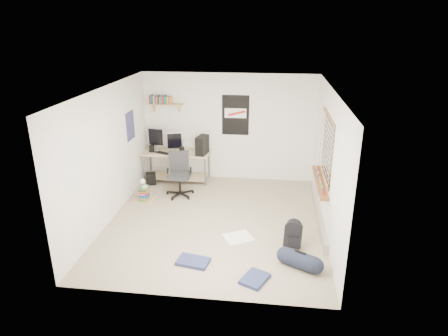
# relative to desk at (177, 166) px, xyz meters

# --- Properties ---
(floor) EXTENTS (4.00, 4.50, 0.01)m
(floor) POSITION_rel_desk_xyz_m (1.20, -1.94, -0.37)
(floor) COLOR gray
(floor) RESTS_ON ground
(ceiling) EXTENTS (4.00, 4.50, 0.01)m
(ceiling) POSITION_rel_desk_xyz_m (1.20, -1.94, 2.14)
(ceiling) COLOR white
(ceiling) RESTS_ON ground
(back_wall) EXTENTS (4.00, 0.01, 2.50)m
(back_wall) POSITION_rel_desk_xyz_m (1.20, 0.32, 0.89)
(back_wall) COLOR silver
(back_wall) RESTS_ON ground
(left_wall) EXTENTS (0.01, 4.50, 2.50)m
(left_wall) POSITION_rel_desk_xyz_m (-0.80, -1.94, 0.89)
(left_wall) COLOR silver
(left_wall) RESTS_ON ground
(right_wall) EXTENTS (0.01, 4.50, 2.50)m
(right_wall) POSITION_rel_desk_xyz_m (3.21, -1.94, 0.89)
(right_wall) COLOR silver
(right_wall) RESTS_ON ground
(desk) EXTENTS (1.59, 0.72, 0.72)m
(desk) POSITION_rel_desk_xyz_m (0.00, 0.00, 0.00)
(desk) COLOR beige
(desk) RESTS_ON floor
(monitor_left) EXTENTS (0.41, 0.17, 0.44)m
(monitor_left) POSITION_rel_desk_xyz_m (-0.47, -0.01, 0.57)
(monitor_left) COLOR #B6B6BC
(monitor_left) RESTS_ON desk
(monitor_right) EXTENTS (0.37, 0.19, 0.39)m
(monitor_right) POSITION_rel_desk_xyz_m (0.03, -0.18, 0.55)
(monitor_right) COLOR #929397
(monitor_right) RESTS_ON desk
(pc_tower) EXTENTS (0.27, 0.44, 0.43)m
(pc_tower) POSITION_rel_desk_xyz_m (0.64, -0.12, 0.57)
(pc_tower) COLOR black
(pc_tower) RESTS_ON desk
(keyboard) EXTENTS (0.41, 0.29, 0.02)m
(keyboard) POSITION_rel_desk_xyz_m (-0.29, -0.17, 0.36)
(keyboard) COLOR black
(keyboard) RESTS_ON desk
(speaker_left) EXTENTS (0.11, 0.11, 0.17)m
(speaker_left) POSITION_rel_desk_xyz_m (-0.55, -0.12, 0.44)
(speaker_left) COLOR black
(speaker_left) RESTS_ON desk
(speaker_right) EXTENTS (0.10, 0.10, 0.18)m
(speaker_right) POSITION_rel_desk_xyz_m (0.18, -0.20, 0.44)
(speaker_right) COLOR black
(speaker_right) RESTS_ON desk
(office_chair) EXTENTS (0.76, 0.76, 0.96)m
(office_chair) POSITION_rel_desk_xyz_m (0.26, -0.85, 0.12)
(office_chair) COLOR #27272A
(office_chair) RESTS_ON floor
(wall_shelf) EXTENTS (0.80, 0.22, 0.24)m
(wall_shelf) POSITION_rel_desk_xyz_m (-0.25, 0.20, 1.42)
(wall_shelf) COLOR tan
(wall_shelf) RESTS_ON back_wall
(poster_back_wall) EXTENTS (0.62, 0.03, 0.92)m
(poster_back_wall) POSITION_rel_desk_xyz_m (1.35, 0.29, 1.19)
(poster_back_wall) COLOR black
(poster_back_wall) RESTS_ON back_wall
(poster_left_wall) EXTENTS (0.02, 0.42, 0.60)m
(poster_left_wall) POSITION_rel_desk_xyz_m (-0.78, -0.74, 1.14)
(poster_left_wall) COLOR navy
(poster_left_wall) RESTS_ON left_wall
(window) EXTENTS (0.10, 1.50, 1.26)m
(window) POSITION_rel_desk_xyz_m (3.15, -1.64, 1.08)
(window) COLOR brown
(window) RESTS_ON right_wall
(baseboard_heater) EXTENTS (0.08, 2.50, 0.18)m
(baseboard_heater) POSITION_rel_desk_xyz_m (3.16, -1.64, -0.28)
(baseboard_heater) COLOR #B7B2A8
(baseboard_heater) RESTS_ON floor
(backpack) EXTENTS (0.33, 0.28, 0.37)m
(backpack) POSITION_rel_desk_xyz_m (2.62, -2.67, -0.16)
(backpack) COLOR black
(backpack) RESTS_ON floor
(duffel_bag) EXTENTS (0.36, 0.36, 0.52)m
(duffel_bag) POSITION_rel_desk_xyz_m (2.71, -3.28, -0.22)
(duffel_bag) COLOR black
(duffel_bag) RESTS_ON floor
(tshirt) EXTENTS (0.61, 0.58, 0.04)m
(tshirt) POSITION_rel_desk_xyz_m (1.69, -2.55, -0.34)
(tshirt) COLOR white
(tshirt) RESTS_ON floor
(jeans_a) EXTENTS (0.55, 0.41, 0.05)m
(jeans_a) POSITION_rel_desk_xyz_m (1.05, -3.36, -0.33)
(jeans_a) COLOR navy
(jeans_a) RESTS_ON floor
(jeans_b) EXTENTS (0.48, 0.53, 0.05)m
(jeans_b) POSITION_rel_desk_xyz_m (2.04, -3.69, -0.34)
(jeans_b) COLOR navy
(jeans_b) RESTS_ON floor
(book_stack) EXTENTS (0.45, 0.38, 0.28)m
(book_stack) POSITION_rel_desk_xyz_m (-0.43, -1.19, -0.21)
(book_stack) COLOR olive
(book_stack) RESTS_ON floor
(desk_lamp) EXTENTS (0.17, 0.23, 0.21)m
(desk_lamp) POSITION_rel_desk_xyz_m (-0.41, -1.21, 0.02)
(desk_lamp) COLOR white
(desk_lamp) RESTS_ON book_stack
(subwoofer) EXTENTS (0.28, 0.28, 0.25)m
(subwoofer) POSITION_rel_desk_xyz_m (-0.55, -0.32, -0.22)
(subwoofer) COLOR black
(subwoofer) RESTS_ON floor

